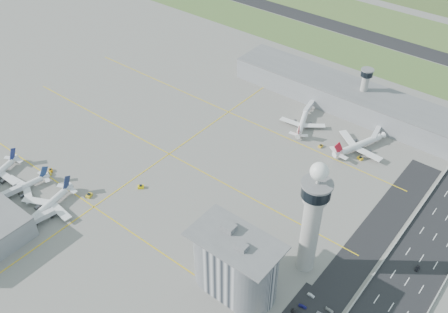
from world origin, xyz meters
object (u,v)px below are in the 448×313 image
Objects in this scene: tug_5 at (360,158)px; car_lot_5 at (311,295)px; admin_building at (235,263)px; car_lot_4 at (303,306)px; jet_bridge_far_1 at (378,129)px; car_hw_1 at (417,268)px; airplane_far_b at (361,141)px; jet_bridge_near_2 at (30,225)px; car_lot_3 at (296,312)px; tug_3 at (141,187)px; tug_4 at (321,146)px; control_tower at (312,215)px; airplane_far_a at (303,119)px; airplane_near_b at (19,186)px; car_lot_11 at (329,310)px; tug_1 at (48,174)px; tug_0 at (51,170)px; airplane_near_c at (45,204)px; tug_2 at (89,195)px; jet_bridge_far_0 at (312,103)px; secondary_tower at (364,86)px.

car_lot_5 is (28.03, -105.12, -0.36)m from tug_5.
admin_building is 10.93× the size of car_lot_4.
jet_bridge_far_1 is 3.66× the size of car_hw_1.
tug_5 is 116.05m from car_lot_4.
jet_bridge_near_2 is at bearing 169.59° from airplane_far_b.
tug_3 is at bearing 78.69° from car_lot_3.
tug_3 is at bearing -116.88° from tug_4.
control_tower reaches higher than airplane_far_b.
car_hw_1 is (107.19, -68.30, -4.46)m from airplane_far_a.
car_lot_11 is at bearing 113.38° from airplane_near_b.
tug_1 reaches higher than car_lot_3.
control_tower reaches higher than car_lot_3.
airplane_far_a reaches higher than tug_0.
tug_2 is (8.69, 22.00, -4.55)m from airplane_near_c.
tug_3 reaches higher than car_lot_11.
tug_1 is at bearing -37.42° from jet_bridge_far_0.
car_hw_1 is (173.01, 88.27, -4.96)m from airplane_near_c.
tug_3 is at bearing 162.36° from tug_5.
admin_building is 34.54m from car_lot_3.
airplane_far_a reaches higher than tug_1.
jet_bridge_near_2 is 142.79m from car_lot_3.
jet_bridge_far_1 is 3.18× the size of car_lot_3.
secondary_tower is 170.61m from car_lot_11.
car_lot_3 is (52.67, -112.67, -0.21)m from tug_4.
tug_3 is 125.28m from car_lot_11.
jet_bridge_near_2 is (28.91, -12.92, -2.09)m from airplane_near_b.
airplane_near_b is 201.89m from tug_5.
airplane_near_b is 22.21m from tug_0.
airplane_far_b reaches higher than tug_0.
jet_bridge_near_2 is 196.82m from car_hw_1.
airplane_near_c is at bearing 83.76° from tug_0.
jet_bridge_far_1 reaches higher than car_lot_4.
tug_3 reaches higher than car_lot_5.
secondary_tower is 165.54m from tug_3.
tug_4 is at bearing -89.76° from secondary_tower.
airplane_near_b is 9.23× the size of car_hw_1.
airplane_far_a reaches higher than car_lot_11.
airplane_far_b is at bearing -63.33° from secondary_tower.
airplane_near_c reaches higher than tug_0.
airplane_near_c is 10.45× the size of car_hw_1.
car_lot_11 reaches higher than car_lot_5.
airplane_near_c is 168.14m from tug_4.
car_lot_11 is (42.20, 14.97, -14.72)m from admin_building.
car_lot_5 is at bearing -7.29° from car_lot_3.
airplane_near_b is 31.73m from jet_bridge_near_2.
airplane_far_b is 119.42m from car_lot_5.
tug_1 is at bearing 90.12° from car_lot_3.
car_lot_3 reaches higher than car_hw_1.
car_lot_11 is (175.96, 22.41, -0.41)m from tug_1.
tug_5 is (25.52, -50.24, -17.86)m from secondary_tower.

